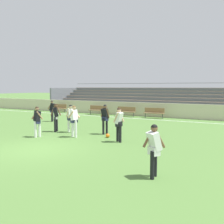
# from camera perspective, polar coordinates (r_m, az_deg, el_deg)

# --- Properties ---
(ground_plane) EXTENTS (160.00, 160.00, 0.00)m
(ground_plane) POSITION_cam_1_polar(r_m,az_deg,el_deg) (11.82, -16.44, -7.94)
(ground_plane) COLOR #517A38
(field_line_sideline) EXTENTS (44.00, 0.12, 0.01)m
(field_line_sideline) POSITION_cam_1_polar(r_m,az_deg,el_deg) (22.01, 6.30, -1.51)
(field_line_sideline) COLOR white
(field_line_sideline) RESTS_ON ground
(sideline_wall) EXTENTS (48.00, 0.16, 1.28)m
(sideline_wall) POSITION_cam_1_polar(r_m,az_deg,el_deg) (23.75, 8.08, 0.54)
(sideline_wall) COLOR beige
(sideline_wall) RESTS_ON ground
(bleacher_stand) EXTENTS (22.76, 5.57, 3.17)m
(bleacher_stand) POSITION_cam_1_polar(r_m,az_deg,el_deg) (27.19, 8.54, 2.72)
(bleacher_stand) COLOR #897051
(bleacher_stand) RESTS_ON ground
(bench_near_bin) EXTENTS (1.80, 0.40, 0.90)m
(bench_near_bin) POSITION_cam_1_polar(r_m,az_deg,el_deg) (27.75, -11.72, 1.02)
(bench_near_bin) COLOR olive
(bench_near_bin) RESTS_ON ground
(bench_centre_sideline) EXTENTS (1.80, 0.40, 0.90)m
(bench_centre_sideline) POSITION_cam_1_polar(r_m,az_deg,el_deg) (22.51, 9.38, 0.00)
(bench_centre_sideline) COLOR olive
(bench_centre_sideline) RESTS_ON ground
(bench_far_right) EXTENTS (1.80, 0.40, 0.90)m
(bench_far_right) POSITION_cam_1_polar(r_m,az_deg,el_deg) (23.51, 3.16, 0.31)
(bench_far_right) COLOR olive
(bench_far_right) RESTS_ON ground
(bench_near_wall_gap) EXTENTS (1.80, 0.40, 0.90)m
(bench_near_wall_gap) POSITION_cam_1_polar(r_m,az_deg,el_deg) (24.96, -3.27, 0.62)
(bench_near_wall_gap) COLOR olive
(bench_near_wall_gap) RESTS_ON ground
(player_dark_pressing_high) EXTENTS (0.53, 0.42, 1.72)m
(player_dark_pressing_high) POSITION_cam_1_polar(r_m,az_deg,el_deg) (14.65, -1.57, -1.03)
(player_dark_pressing_high) COLOR black
(player_dark_pressing_high) RESTS_ON ground
(player_white_wide_left) EXTENTS (0.43, 0.45, 1.71)m
(player_white_wide_left) POSITION_cam_1_polar(r_m,az_deg,el_deg) (12.59, 1.55, -2.15)
(player_white_wide_left) COLOR black
(player_white_wide_left) RESTS_ON ground
(player_dark_on_ball) EXTENTS (0.60, 0.49, 1.66)m
(player_dark_on_ball) POSITION_cam_1_polar(r_m,az_deg,el_deg) (20.63, -13.24, 0.66)
(player_dark_on_ball) COLOR black
(player_dark_on_ball) RESTS_ON ground
(player_white_dropping_back) EXTENTS (0.49, 0.55, 1.67)m
(player_white_dropping_back) POSITION_cam_1_polar(r_m,az_deg,el_deg) (15.47, -9.22, -0.88)
(player_white_dropping_back) COLOR white
(player_white_dropping_back) RESTS_ON ground
(player_white_overlapping) EXTENTS (0.64, 0.52, 1.63)m
(player_white_overlapping) POSITION_cam_1_polar(r_m,az_deg,el_deg) (7.78, 9.35, -7.56)
(player_white_overlapping) COLOR black
(player_white_overlapping) RESTS_ON ground
(player_dark_wide_right) EXTENTS (0.58, 0.42, 1.67)m
(player_dark_wide_right) POSITION_cam_1_polar(r_m,az_deg,el_deg) (14.38, -16.36, -1.51)
(player_dark_wide_right) COLOR white
(player_dark_wide_right) RESTS_ON ground
(player_dark_trailing_run) EXTENTS (0.61, 0.50, 1.71)m
(player_dark_trailing_run) POSITION_cam_1_polar(r_m,az_deg,el_deg) (15.84, -12.45, -0.67)
(player_dark_trailing_run) COLOR black
(player_dark_trailing_run) RESTS_ON ground
(player_white_challenging) EXTENTS (0.55, 0.53, 1.72)m
(player_white_challenging) POSITION_cam_1_polar(r_m,az_deg,el_deg) (13.96, -8.47, -1.41)
(player_white_challenging) COLOR white
(player_white_challenging) RESTS_ON ground
(soccer_ball) EXTENTS (0.22, 0.22, 0.22)m
(soccer_ball) POSITION_cam_1_polar(r_m,az_deg,el_deg) (13.83, -0.98, -5.28)
(soccer_ball) COLOR orange
(soccer_ball) RESTS_ON ground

